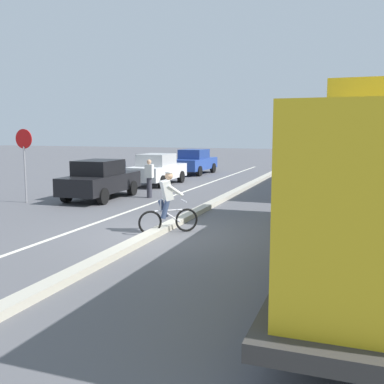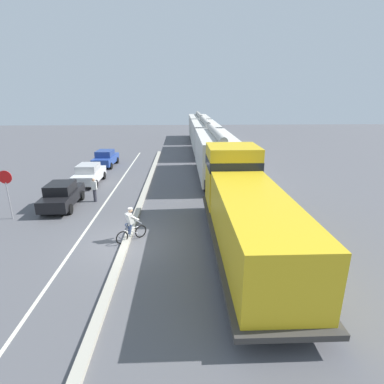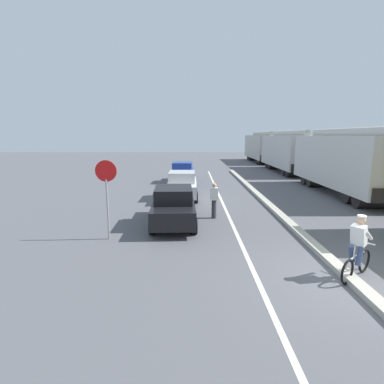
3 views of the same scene
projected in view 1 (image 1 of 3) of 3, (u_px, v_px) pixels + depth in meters
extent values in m
plane|color=#56565B|center=(158.00, 234.00, 12.29)|extent=(120.00, 120.00, 0.00)
cube|color=#B2AD9E|center=(220.00, 200.00, 17.87)|extent=(0.36, 36.00, 0.16)
cube|color=silver|center=(164.00, 199.00, 18.69)|extent=(0.14, 36.00, 0.01)
cube|color=gold|center=(378.00, 143.00, 13.01)|extent=(2.80, 2.80, 3.50)
cube|color=black|center=(380.00, 116.00, 12.91)|extent=(2.83, 2.83, 0.56)
cube|color=#383533|center=(383.00, 235.00, 9.15)|extent=(3.10, 11.60, 0.20)
cylinder|color=#4C4947|center=(383.00, 242.00, 9.17)|extent=(1.10, 3.00, 1.10)
cylinder|color=black|center=(375.00, 212.00, 12.90)|extent=(2.40, 1.00, 1.00)
cylinder|color=black|center=(376.00, 217.00, 12.15)|extent=(2.40, 1.00, 1.00)
cylinder|color=black|center=(377.00, 222.00, 11.41)|extent=(2.40, 1.00, 1.00)
cube|color=silver|center=(369.00, 145.00, 21.07)|extent=(2.90, 10.40, 3.10)
cylinder|color=#B0ADA7|center=(371.00, 108.00, 20.83)|extent=(0.60, 9.88, 0.60)
cube|color=black|center=(366.00, 163.00, 26.12)|extent=(2.61, 0.10, 0.70)
cube|color=black|center=(372.00, 182.00, 16.34)|extent=(2.61, 0.10, 0.70)
cylinder|color=black|center=(366.00, 174.00, 24.81)|extent=(2.46, 0.90, 0.90)
cylinder|color=black|center=(366.00, 176.00, 23.79)|extent=(2.46, 0.90, 0.90)
cylinder|color=black|center=(369.00, 188.00, 18.80)|extent=(2.46, 0.90, 0.90)
cylinder|color=black|center=(370.00, 191.00, 17.78)|extent=(2.46, 0.90, 0.90)
cube|color=beige|center=(365.00, 140.00, 31.87)|extent=(2.90, 10.40, 3.10)
cylinder|color=#ACA9A3|center=(366.00, 116.00, 31.64)|extent=(0.60, 9.88, 0.60)
cube|color=black|center=(363.00, 154.00, 36.92)|extent=(2.61, 0.10, 0.70)
cube|color=black|center=(365.00, 162.00, 27.14)|extent=(2.61, 0.10, 0.70)
cylinder|color=black|center=(363.00, 161.00, 35.61)|extent=(2.46, 0.90, 0.90)
cylinder|color=black|center=(363.00, 162.00, 34.59)|extent=(2.46, 0.90, 0.90)
cylinder|color=black|center=(364.00, 167.00, 29.61)|extent=(2.46, 0.90, 0.90)
cylinder|color=black|center=(365.00, 168.00, 28.58)|extent=(2.46, 0.90, 0.90)
cube|color=beige|center=(363.00, 138.00, 42.67)|extent=(2.90, 10.40, 3.10)
cylinder|color=#A5A29C|center=(364.00, 119.00, 42.44)|extent=(0.60, 9.88, 0.60)
cube|color=black|center=(361.00, 148.00, 47.73)|extent=(2.61, 0.10, 0.70)
cube|color=black|center=(363.00, 153.00, 37.95)|extent=(2.61, 0.10, 0.70)
cylinder|color=black|center=(361.00, 154.00, 46.42)|extent=(2.46, 0.90, 0.90)
cylinder|color=black|center=(361.00, 154.00, 45.40)|extent=(2.46, 0.90, 0.90)
cylinder|color=black|center=(362.00, 157.00, 40.41)|extent=(2.46, 0.90, 0.90)
cylinder|color=black|center=(362.00, 158.00, 39.39)|extent=(2.46, 0.90, 0.90)
cube|color=black|center=(101.00, 183.00, 18.61)|extent=(1.85, 4.26, 0.70)
cube|color=black|center=(98.00, 167.00, 18.38)|extent=(1.57, 1.95, 0.60)
cube|color=#1E232D|center=(110.00, 167.00, 19.33)|extent=(1.43, 0.17, 0.51)
cylinder|color=black|center=(99.00, 187.00, 20.13)|extent=(0.24, 0.65, 0.64)
cylinder|color=black|center=(132.00, 188.00, 19.64)|extent=(0.24, 0.65, 0.64)
cylinder|color=black|center=(66.00, 194.00, 17.67)|extent=(0.24, 0.65, 0.64)
cylinder|color=black|center=(103.00, 196.00, 17.18)|extent=(0.24, 0.65, 0.64)
cube|color=silver|center=(158.00, 172.00, 23.53)|extent=(1.71, 4.20, 0.70)
cube|color=beige|center=(156.00, 160.00, 23.31)|extent=(1.50, 1.90, 0.60)
cube|color=#1E232D|center=(164.00, 160.00, 24.25)|extent=(1.43, 0.12, 0.51)
cylinder|color=black|center=(154.00, 176.00, 25.07)|extent=(0.22, 0.64, 0.64)
cylinder|color=black|center=(181.00, 177.00, 24.52)|extent=(0.22, 0.64, 0.64)
cylinder|color=black|center=(133.00, 181.00, 22.64)|extent=(0.22, 0.64, 0.64)
cylinder|color=black|center=(162.00, 182.00, 22.10)|extent=(0.22, 0.64, 0.64)
cube|color=#28479E|center=(195.00, 164.00, 29.41)|extent=(1.86, 4.26, 0.70)
cube|color=navy|center=(194.00, 154.00, 29.18)|extent=(1.57, 1.96, 0.60)
cube|color=#1E232D|center=(199.00, 154.00, 30.11)|extent=(1.43, 0.17, 0.51)
cylinder|color=black|center=(191.00, 167.00, 30.95)|extent=(0.24, 0.65, 0.64)
cylinder|color=black|center=(213.00, 168.00, 30.35)|extent=(0.24, 0.65, 0.64)
cylinder|color=black|center=(175.00, 170.00, 28.56)|extent=(0.24, 0.65, 0.64)
cylinder|color=black|center=(199.00, 171.00, 27.96)|extent=(0.24, 0.65, 0.64)
torus|color=black|center=(187.00, 220.00, 12.55)|extent=(0.55, 0.47, 0.66)
torus|color=black|center=(150.00, 223.00, 12.21)|extent=(0.55, 0.47, 0.66)
cylinder|color=silver|center=(168.00, 211.00, 12.34)|extent=(0.64, 0.54, 0.05)
cylinder|color=silver|center=(172.00, 217.00, 12.40)|extent=(0.40, 0.34, 0.36)
cylinder|color=silver|center=(161.00, 206.00, 12.25)|extent=(0.04, 0.04, 0.30)
cylinder|color=silver|center=(184.00, 201.00, 12.45)|extent=(0.33, 0.39, 0.04)
cylinder|color=#38476B|center=(163.00, 208.00, 12.39)|extent=(0.32, 0.30, 0.52)
cylinder|color=#38476B|center=(165.00, 210.00, 12.20)|extent=(0.29, 0.28, 0.52)
cube|color=white|center=(167.00, 190.00, 12.25)|extent=(0.47, 0.47, 0.57)
sphere|color=tan|center=(169.00, 176.00, 12.22)|extent=(0.22, 0.22, 0.22)
cylinder|color=white|center=(169.00, 172.00, 12.20)|extent=(0.22, 0.22, 0.05)
cylinder|color=white|center=(172.00, 189.00, 12.46)|extent=(0.41, 0.36, 0.36)
cylinder|color=white|center=(175.00, 191.00, 12.16)|extent=(0.41, 0.36, 0.36)
cylinder|color=gray|center=(25.00, 175.00, 17.58)|extent=(0.07, 0.07, 2.20)
cylinder|color=red|center=(24.00, 139.00, 17.41)|extent=(0.76, 0.03, 0.76)
cylinder|color=white|center=(24.00, 139.00, 17.43)|extent=(0.48, 0.01, 0.48)
cylinder|color=#33333D|center=(149.00, 188.00, 18.93)|extent=(0.22, 0.22, 0.85)
cube|color=white|center=(149.00, 171.00, 18.84)|extent=(0.34, 0.22, 0.56)
sphere|color=tan|center=(149.00, 162.00, 18.78)|extent=(0.20, 0.20, 0.20)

